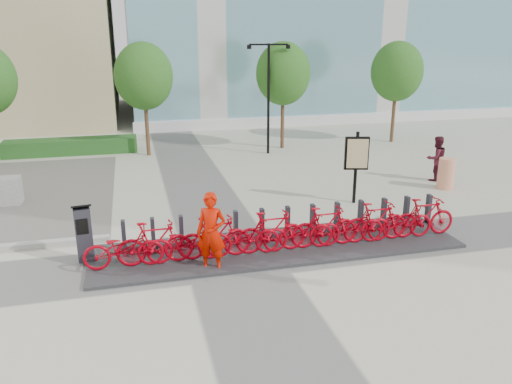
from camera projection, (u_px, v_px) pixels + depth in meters
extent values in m
plane|color=#B5B29C|center=(232.00, 258.00, 12.53)|extent=(120.00, 120.00, 0.00)
cube|color=#36642C|center=(71.00, 146.00, 23.45)|extent=(6.00, 1.20, 0.70)
cylinder|color=brown|center=(147.00, 123.00, 22.82)|extent=(0.18, 0.18, 3.00)
ellipsoid|color=#1E5814|center=(144.00, 76.00, 22.19)|extent=(2.60, 2.60, 2.99)
cylinder|color=brown|center=(282.00, 118.00, 24.34)|extent=(0.18, 0.18, 3.00)
ellipsoid|color=#1E5814|center=(283.00, 74.00, 23.71)|extent=(2.60, 2.60, 2.99)
cylinder|color=brown|center=(393.00, 113.00, 25.75)|extent=(0.18, 0.18, 3.00)
ellipsoid|color=#1E5814|center=(397.00, 71.00, 25.12)|extent=(2.60, 2.60, 2.99)
cylinder|color=black|center=(268.00, 100.00, 22.88)|extent=(0.12, 0.12, 5.00)
cube|color=black|center=(259.00, 44.00, 22.04)|extent=(0.90, 0.08, 0.08)
cube|color=black|center=(279.00, 44.00, 22.25)|extent=(0.90, 0.08, 0.08)
cylinder|color=black|center=(249.00, 47.00, 21.97)|extent=(0.20, 0.20, 0.18)
cylinder|color=black|center=(288.00, 47.00, 22.39)|extent=(0.20, 0.20, 0.18)
cube|color=#303033|center=(278.00, 246.00, 13.10)|extent=(9.60, 2.40, 0.08)
imported|color=#A0000E|center=(124.00, 248.00, 11.70)|extent=(1.87, 0.65, 0.98)
imported|color=#A0000E|center=(155.00, 243.00, 11.85)|extent=(1.81, 0.51, 1.09)
imported|color=#A0000E|center=(185.00, 242.00, 12.04)|extent=(1.87, 0.65, 0.98)
imported|color=#A0000E|center=(215.00, 237.00, 12.19)|extent=(1.81, 0.51, 1.09)
imported|color=#A0000E|center=(243.00, 236.00, 12.37)|extent=(1.87, 0.65, 0.98)
imported|color=#A0000E|center=(271.00, 232.00, 12.53)|extent=(1.81, 0.51, 1.09)
imported|color=#A0000E|center=(298.00, 231.00, 12.71)|extent=(1.87, 0.65, 0.98)
imported|color=#A0000E|center=(325.00, 227.00, 12.86)|extent=(1.81, 0.51, 1.09)
imported|color=#A0000E|center=(350.00, 226.00, 13.05)|extent=(1.87, 0.65, 0.98)
imported|color=#A0000E|center=(376.00, 222.00, 13.20)|extent=(1.81, 0.51, 1.09)
imported|color=#A0000E|center=(400.00, 221.00, 13.39)|extent=(1.87, 0.65, 0.98)
imported|color=#A0000E|center=(424.00, 217.00, 13.54)|extent=(1.81, 0.51, 1.09)
cube|color=#26262E|center=(84.00, 234.00, 12.01)|extent=(0.42, 0.38, 1.35)
cube|color=black|center=(81.00, 206.00, 11.80)|extent=(0.50, 0.44, 0.17)
cube|color=black|center=(82.00, 227.00, 11.77)|extent=(0.27, 0.06, 0.38)
imported|color=red|center=(211.00, 233.00, 11.59)|extent=(0.83, 0.71, 1.92)
imported|color=#4C1524|center=(436.00, 158.00, 18.97)|extent=(0.90, 0.74, 1.72)
cylinder|color=#FF510C|center=(446.00, 174.00, 18.05)|extent=(0.70, 0.70, 1.12)
cylinder|color=black|center=(356.00, 168.00, 16.31)|extent=(0.11, 0.11, 2.39)
cube|color=black|center=(357.00, 153.00, 16.16)|extent=(0.79, 0.30, 1.09)
cube|color=#CDB57E|center=(358.00, 154.00, 16.10)|extent=(0.66, 0.19, 0.96)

